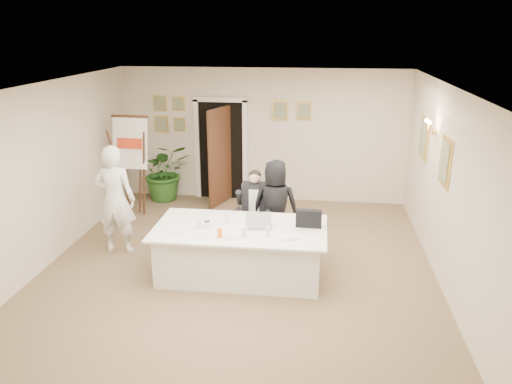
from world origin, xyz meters
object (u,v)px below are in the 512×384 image
at_px(conference_table, 240,251).
at_px(flip_chart, 135,171).
at_px(oj_glass, 220,233).
at_px(steel_jug, 207,225).
at_px(laptop, 259,217).
at_px(potted_palm, 165,171).
at_px(seated_man, 255,209).
at_px(paper_stack, 290,237).
at_px(standing_woman, 275,206).
at_px(standing_man, 115,200).
at_px(laptop_bag, 309,219).

height_order(conference_table, flip_chart, flip_chart).
bearing_deg(oj_glass, conference_table, 60.90).
relative_size(flip_chart, steel_jug, 17.93).
xyz_separation_m(laptop, steel_jug, (-0.75, -0.19, -0.08)).
xyz_separation_m(flip_chart, potted_palm, (0.28, 1.02, -0.28)).
bearing_deg(seated_man, oj_glass, -98.47).
bearing_deg(steel_jug, flip_chart, 129.92).
bearing_deg(conference_table, paper_stack, -21.36).
xyz_separation_m(seated_man, oj_glass, (-0.30, -1.49, 0.16)).
xyz_separation_m(potted_palm, paper_stack, (2.91, -3.57, 0.16)).
height_order(flip_chart, oj_glass, flip_chart).
distance_m(seated_man, potted_palm, 3.13).
xyz_separation_m(potted_palm, laptop, (2.43, -3.18, 0.29)).
bearing_deg(standing_woman, standing_man, 9.83).
height_order(standing_man, laptop, standing_man).
height_order(seated_man, oj_glass, seated_man).
bearing_deg(flip_chart, conference_table, -42.77).
bearing_deg(paper_stack, standing_man, 163.28).
bearing_deg(seated_man, standing_man, -164.26).
relative_size(seated_man, flip_chart, 0.69).
bearing_deg(laptop, steel_jug, -173.26).
height_order(conference_table, paper_stack, paper_stack).
distance_m(laptop, steel_jug, 0.78).
height_order(flip_chart, standing_woman, flip_chart).
bearing_deg(laptop, paper_stack, -47.34).
height_order(standing_man, steel_jug, standing_man).
bearing_deg(standing_woman, conference_table, 67.09).
distance_m(laptop_bag, oj_glass, 1.34).
xyz_separation_m(standing_man, laptop_bag, (3.15, -0.44, -0.00)).
relative_size(standing_woman, laptop_bag, 4.10).
distance_m(standing_man, standing_woman, 2.62).
bearing_deg(laptop_bag, oj_glass, -154.09).
bearing_deg(conference_table, standing_woman, 66.06).
distance_m(oj_glass, steel_jug, 0.40).
xyz_separation_m(seated_man, paper_stack, (0.68, -1.38, 0.11)).
xyz_separation_m(flip_chart, oj_glass, (2.21, -2.66, -0.07)).
bearing_deg(conference_table, laptop_bag, 7.90).
distance_m(seated_man, oj_glass, 1.53).
distance_m(standing_woman, potted_palm, 3.47).
bearing_deg(steel_jug, standing_woman, 49.73).
height_order(standing_man, paper_stack, standing_man).
height_order(conference_table, laptop_bag, laptop_bag).
distance_m(flip_chart, laptop, 3.47).
bearing_deg(conference_table, seated_man, 86.09).
relative_size(standing_man, paper_stack, 6.39).
distance_m(standing_man, oj_glass, 2.16).
distance_m(conference_table, steel_jug, 0.65).
xyz_separation_m(paper_stack, steel_jug, (-1.23, 0.20, 0.04)).
distance_m(standing_woman, oj_glass, 1.53).
xyz_separation_m(seated_man, laptop_bag, (0.93, -0.95, 0.23)).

